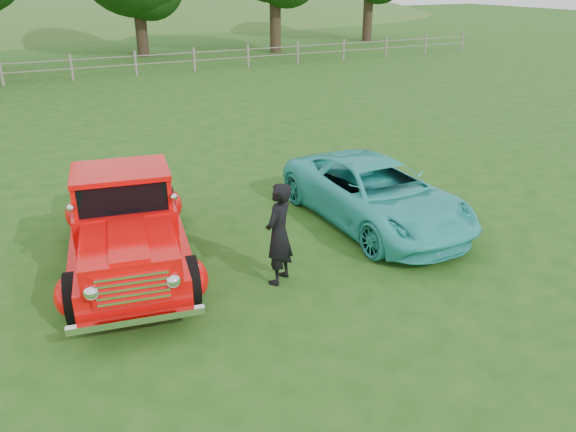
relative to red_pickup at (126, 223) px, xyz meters
name	(u,v)px	position (x,y,z in m)	size (l,w,h in m)	color
ground	(265,307)	(1.53, -2.26, -0.80)	(140.00, 140.00, 0.00)	#1D4C14
fence_line	(71,67)	(1.53, 19.74, -0.19)	(48.00, 0.12, 1.20)	gray
red_pickup	(126,223)	(0.00, 0.00, 0.00)	(2.81, 5.20, 1.78)	black
teal_sedan	(376,193)	(4.82, -0.38, -0.16)	(2.11, 4.57, 1.27)	#2FBCB6
man	(279,234)	(2.06, -1.64, 0.06)	(0.62, 0.41, 1.71)	black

